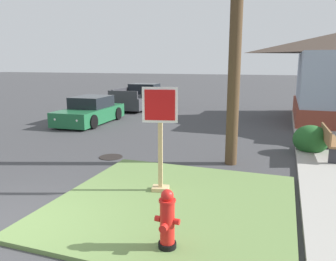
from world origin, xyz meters
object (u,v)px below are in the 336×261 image
(parked_sedan_green, at_px, (90,112))
(street_bench, at_px, (329,140))
(manhole_cover, at_px, (111,157))
(pickup_truck_charcoal, at_px, (141,98))
(fire_hydrant, at_px, (167,221))
(stop_sign, at_px, (160,141))

(parked_sedan_green, height_order, street_bench, parked_sedan_green)
(manhole_cover, distance_m, pickup_truck_charcoal, 11.51)
(manhole_cover, height_order, street_bench, street_bench)
(fire_hydrant, distance_m, parked_sedan_green, 11.66)
(street_bench, bearing_deg, parked_sedan_green, 163.31)
(parked_sedan_green, height_order, pickup_truck_charcoal, pickup_truck_charcoal)
(pickup_truck_charcoal, xyz_separation_m, street_bench, (10.00, -8.90, -0.02))
(fire_hydrant, bearing_deg, pickup_truck_charcoal, 115.34)
(stop_sign, distance_m, pickup_truck_charcoal, 14.46)
(fire_hydrant, bearing_deg, parked_sedan_green, 127.79)
(manhole_cover, bearing_deg, pickup_truck_charcoal, 109.45)
(stop_sign, height_order, manhole_cover, stop_sign)
(stop_sign, relative_size, street_bench, 1.26)
(stop_sign, xyz_separation_m, parked_sedan_green, (-6.24, 7.11, -0.64))
(manhole_cover, height_order, pickup_truck_charcoal, pickup_truck_charcoal)
(fire_hydrant, xyz_separation_m, stop_sign, (-0.90, 2.10, 0.67))
(stop_sign, bearing_deg, parked_sedan_green, 131.27)
(fire_hydrant, height_order, manhole_cover, fire_hydrant)
(stop_sign, relative_size, parked_sedan_green, 0.54)
(manhole_cover, bearing_deg, fire_hydrant, -52.11)
(fire_hydrant, relative_size, pickup_truck_charcoal, 0.17)
(stop_sign, bearing_deg, pickup_truck_charcoal, 115.67)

